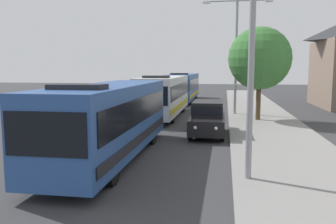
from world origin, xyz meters
TOP-DOWN VIEW (x-y plane):
  - bus_lead at (-1.30, 11.07)m, footprint 2.58×10.65m
  - bus_second_in_line at (-1.30, 23.88)m, footprint 2.58×10.63m
  - bus_middle at (-1.30, 36.48)m, footprint 2.58×12.02m
  - white_suv at (2.40, 16.70)m, footprint 1.86×4.58m
  - streetlamp_near at (4.10, 8.79)m, footprint 5.37×0.28m
  - streetlamp_mid at (4.10, 25.28)m, footprint 5.21×0.28m
  - roadside_tree at (5.60, 22.24)m, footprint 4.26×4.26m

SIDE VIEW (x-z plane):
  - white_suv at x=2.40m, z-range 0.08..1.98m
  - bus_second_in_line at x=-1.30m, z-range 0.08..3.29m
  - bus_lead at x=-1.30m, z-range 0.08..3.29m
  - bus_middle at x=-1.30m, z-range 0.09..3.30m
  - roadside_tree at x=5.60m, z-range 1.19..7.54m
  - streetlamp_near at x=4.10m, z-range 1.06..9.86m
  - streetlamp_mid at x=4.10m, z-range 1.05..9.89m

